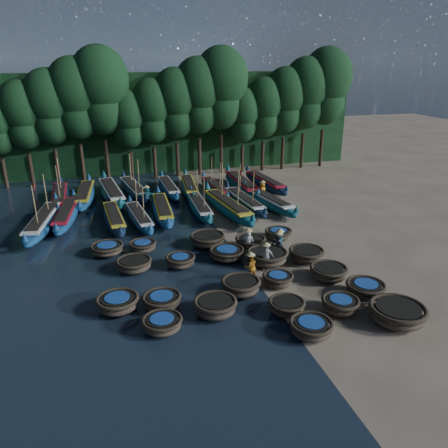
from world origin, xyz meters
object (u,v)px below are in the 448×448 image
object	(u,v)px
long_boat_8	(268,201)
coracle_24	(278,234)
long_boat_0	(43,222)
long_boat_4	(163,210)
coracle_5	(162,323)
long_boat_17	(265,183)
fisherman_5	(147,196)
coracle_9	(365,289)
coracle_4	(397,313)
coracle_14	(329,272)
long_boat_1	(67,215)
long_boat_10	(85,195)
fisherman_6	(262,190)
fisherman_3	(278,244)
fisherman_4	(266,256)
long_boat_15	(215,188)
coracle_11	(162,300)
long_boat_2	(114,218)
coracle_10	(118,303)
coracle_22	(207,239)
long_boat_13	(169,188)
long_boat_14	(189,187)
coracle_12	(241,286)
coracle_17	(227,253)
fisherman_0	(248,240)
coracle_6	(215,306)
coracle_19	(306,254)
coracle_16	(180,261)
fisherman_1	(280,241)
long_boat_9	(60,198)
coracle_20	(107,249)
coracle_13	(278,279)
long_boat_12	(134,189)
long_boat_5	(199,207)
coracle_15	(134,264)
long_boat_6	(227,207)
coracle_21	(143,246)
long_boat_7	(244,202)
long_boat_3	(139,217)
fisherman_2	(250,266)

from	to	relation	value
long_boat_8	coracle_24	bearing A→B (deg)	-115.19
long_boat_0	long_boat_4	distance (m)	8.48
coracle_5	long_boat_17	bearing A→B (deg)	57.79
fisherman_5	coracle_9	bearing A→B (deg)	102.78
coracle_4	coracle_14	bearing A→B (deg)	101.39
long_boat_1	long_boat_10	distance (m)	4.91
fisherman_5	fisherman_6	xyz separation A→B (m)	(9.53, -1.20, 0.03)
fisherman_3	fisherman_4	xyz separation A→B (m)	(-1.37, -1.43, 0.03)
coracle_24	long_boat_15	xyz separation A→B (m)	(-1.37, 11.36, 0.12)
coracle_11	long_boat_2	size ratio (longest dim) A/B	0.28
coracle_5	coracle_10	size ratio (longest dim) A/B	0.89
coracle_22	long_boat_13	xyz separation A→B (m)	(-0.44, 12.40, 0.05)
long_boat_13	fisherman_6	distance (m)	8.48
long_boat_14	fisherman_3	size ratio (longest dim) A/B	4.46
long_boat_4	long_boat_8	bearing A→B (deg)	0.77
long_boat_2	long_boat_14	size ratio (longest dim) A/B	0.95
coracle_12	coracle_22	world-z (taller)	coracle_12
long_boat_8	fisherman_6	size ratio (longest dim) A/B	4.29
coracle_17	fisherman_0	size ratio (longest dim) A/B	1.36
coracle_4	coracle_6	size ratio (longest dim) A/B	1.29
coracle_19	long_boat_2	bearing A→B (deg)	138.48
long_boat_1	coracle_12	bearing A→B (deg)	-50.49
long_boat_0	long_boat_4	xyz separation A→B (m)	(8.46, 0.52, -0.05)
coracle_6	coracle_16	xyz separation A→B (m)	(-0.62, 5.43, -0.06)
fisherman_1	long_boat_9	bearing A→B (deg)	-58.92
fisherman_0	fisherman_4	world-z (taller)	fisherman_4
coracle_20	long_boat_1	distance (m)	7.28
coracle_13	fisherman_5	bearing A→B (deg)	108.11
long_boat_12	long_boat_10	bearing A→B (deg)	178.53
long_boat_5	fisherman_0	size ratio (longest dim) A/B	4.33
coracle_15	fisherman_6	bearing A→B (deg)	41.42
long_boat_1	long_boat_6	size ratio (longest dim) A/B	0.91
long_boat_10	long_boat_17	bearing A→B (deg)	2.99
coracle_21	coracle_22	xyz separation A→B (m)	(4.09, -0.29, 0.09)
coracle_17	long_boat_7	bearing A→B (deg)	65.20
coracle_21	long_boat_3	distance (m)	5.02
coracle_5	long_boat_1	xyz separation A→B (m)	(-4.66, 15.78, 0.17)
long_boat_9	fisherman_0	size ratio (longest dim) A/B	4.89
coracle_12	fisherman_5	world-z (taller)	fisherman_5
fisherman_2	fisherman_4	distance (m)	1.51
coracle_4	coracle_10	xyz separation A→B (m)	(-12.14, 4.55, -0.05)
coracle_11	long_boat_15	bearing A→B (deg)	67.42
coracle_6	coracle_9	bearing A→B (deg)	-3.65
long_boat_9	coracle_5	bearing A→B (deg)	-76.67
coracle_5	long_boat_17	distance (m)	23.63
long_boat_0	long_boat_7	world-z (taller)	long_boat_0
coracle_10	coracle_20	distance (m)	6.76
coracle_21	coracle_9	bearing A→B (deg)	-40.71
coracle_22	long_boat_5	size ratio (longest dim) A/B	0.31
long_boat_5	coracle_14	bearing A→B (deg)	-69.59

